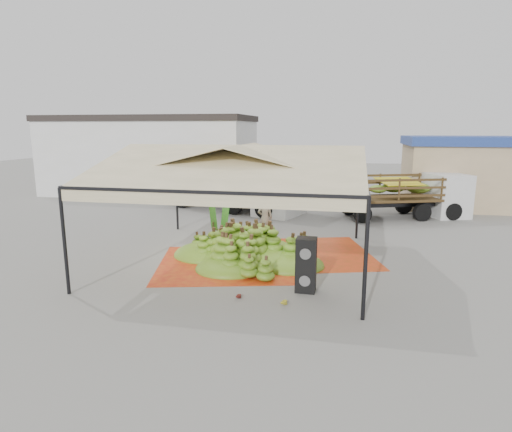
% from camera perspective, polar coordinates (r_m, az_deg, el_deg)
% --- Properties ---
extents(ground, '(90.00, 90.00, 0.00)m').
position_cam_1_polar(ground, '(15.09, -1.93, -5.93)').
color(ground, slate).
rests_on(ground, ground).
extents(canopy_tent, '(8.10, 8.10, 4.00)m').
position_cam_1_polar(canopy_tent, '(14.45, -2.01, 6.65)').
color(canopy_tent, black).
rests_on(canopy_tent, ground).
extents(building_white, '(14.30, 6.30, 5.40)m').
position_cam_1_polar(building_white, '(31.09, -13.92, 7.89)').
color(building_white, silver).
rests_on(building_white, ground).
extents(building_tan, '(6.30, 5.30, 4.10)m').
position_cam_1_polar(building_tan, '(27.87, 25.53, 5.39)').
color(building_tan, tan).
rests_on(building_tan, ground).
extents(tarp_left, '(5.46, 5.30, 0.01)m').
position_cam_1_polar(tarp_left, '(14.76, -3.98, -6.34)').
color(tarp_left, '#C55612').
rests_on(tarp_left, ground).
extents(tarp_right, '(5.35, 5.49, 0.01)m').
position_cam_1_polar(tarp_right, '(16.04, 7.39, -4.94)').
color(tarp_right, red).
rests_on(tarp_right, ground).
extents(banana_heap, '(5.81, 4.80, 1.23)m').
position_cam_1_polar(banana_heap, '(14.86, -0.96, -3.75)').
color(banana_heap, '#416F17').
rests_on(banana_heap, ground).
extents(hand_yellow_a, '(0.43, 0.35, 0.19)m').
position_cam_1_polar(hand_yellow_a, '(11.48, 3.34, -11.23)').
color(hand_yellow_a, gold).
rests_on(hand_yellow_a, ground).
extents(hand_yellow_b, '(0.58, 0.52, 0.22)m').
position_cam_1_polar(hand_yellow_b, '(13.94, -4.93, -7.00)').
color(hand_yellow_b, '#BB9025').
rests_on(hand_yellow_b, ground).
extents(hand_red_a, '(0.42, 0.37, 0.17)m').
position_cam_1_polar(hand_red_a, '(11.87, -2.72, -10.49)').
color(hand_red_a, '#531613').
rests_on(hand_red_a, ground).
extents(hand_red_b, '(0.52, 0.45, 0.21)m').
position_cam_1_polar(hand_red_b, '(14.03, 3.11, -6.87)').
color(hand_red_b, '#5F2E15').
rests_on(hand_red_b, ground).
extents(hand_green, '(0.49, 0.48, 0.17)m').
position_cam_1_polar(hand_green, '(13.74, 0.01, -7.34)').
color(hand_green, '#507017').
rests_on(hand_green, ground).
extents(hanging_bunches, '(1.74, 0.24, 0.20)m').
position_cam_1_polar(hanging_bunches, '(14.67, 2.21, 4.05)').
color(hanging_bunches, '#3A7117').
rests_on(hanging_bunches, ground).
extents(speaker_stack, '(0.57, 0.50, 1.56)m').
position_cam_1_polar(speaker_stack, '(12.18, 6.68, -6.49)').
color(speaker_stack, black).
rests_on(speaker_stack, ground).
extents(banana_leaves, '(0.96, 1.36, 3.70)m').
position_cam_1_polar(banana_leaves, '(17.54, -4.42, -3.45)').
color(banana_leaves, '#217B21').
rests_on(banana_leaves, ground).
extents(vendor, '(0.70, 0.54, 1.70)m').
position_cam_1_polar(vendor, '(17.96, 1.21, -0.28)').
color(vendor, gray).
rests_on(vendor, ground).
extents(truck_left, '(8.10, 5.05, 2.63)m').
position_cam_1_polar(truck_left, '(23.97, -2.10, 4.59)').
color(truck_left, '#4C2C19').
rests_on(truck_left, ground).
extents(truck_right, '(6.87, 4.28, 2.23)m').
position_cam_1_polar(truck_right, '(23.44, 19.71, 3.15)').
color(truck_right, '#4B3419').
rests_on(truck_right, ground).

